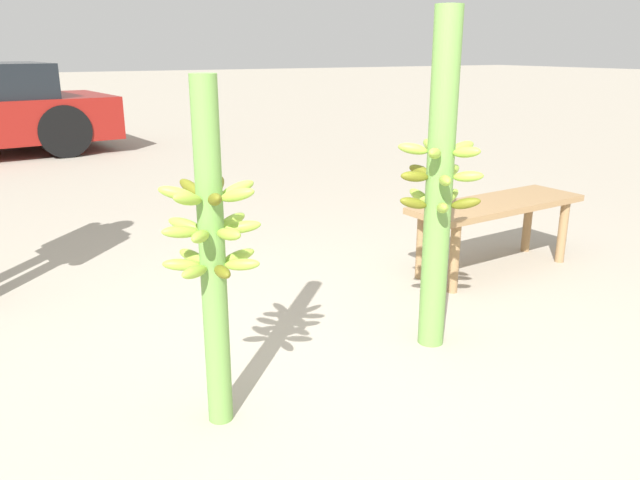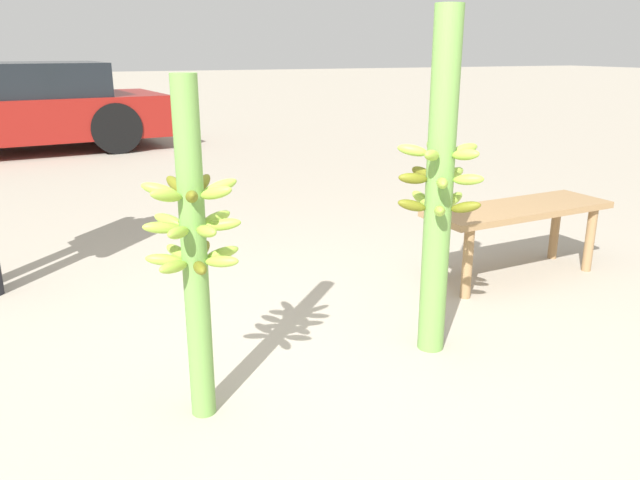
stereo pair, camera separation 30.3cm
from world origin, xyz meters
The scene contains 5 objects.
ground_plane centered at (0.00, 0.00, 0.00)m, with size 80.00×80.00×0.00m, color #A89E8C.
banana_stalk_left centered at (-0.51, 0.06, 0.70)m, with size 0.37×0.37×1.33m.
banana_stalk_center centered at (0.64, 0.19, 0.80)m, with size 0.40×0.40×1.59m.
market_bench centered at (1.68, 0.84, 0.39)m, with size 1.27×0.50×0.47m.
parked_car centered at (-1.50, 7.63, 0.61)m, with size 4.38×2.26×1.22m.
Camera 2 is at (-0.94, -2.16, 1.41)m, focal length 35.00 mm.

